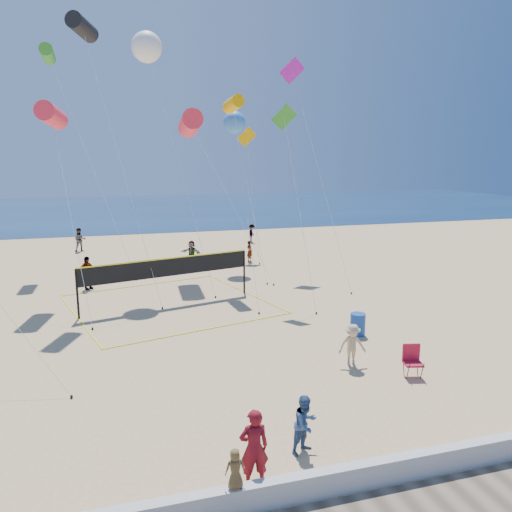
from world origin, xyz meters
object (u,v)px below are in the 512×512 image
object	(u,v)px
woman	(254,448)
camp_chair	(412,359)
volleyball_net	(168,273)
trash_barrel	(358,324)

from	to	relation	value
woman	camp_chair	size ratio (longest dim) A/B	1.53
camp_chair	volleyball_net	xyz separation A→B (m)	(-6.92, 10.78, 1.02)
camp_chair	woman	bearing A→B (deg)	-135.18
woman	trash_barrel	distance (m)	10.65
woman	trash_barrel	world-z (taller)	woman
camp_chair	volleyball_net	size ratio (longest dim) A/B	0.11
volleyball_net	woman	bearing A→B (deg)	-103.93
woman	camp_chair	bearing A→B (deg)	-147.74
woman	camp_chair	distance (m)	7.86
camp_chair	trash_barrel	xyz separation A→B (m)	(0.12, 4.10, -0.15)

